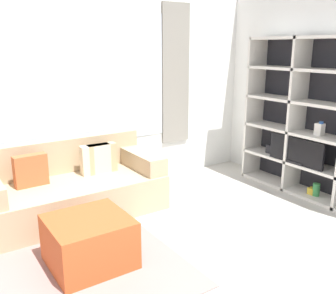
# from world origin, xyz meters

# --- Properties ---
(wall_back) EXTENTS (6.93, 0.11, 2.70)m
(wall_back) POSITION_xyz_m (0.00, 2.95, 1.36)
(wall_back) COLOR white
(wall_back) RESTS_ON ground_plane
(wall_right) EXTENTS (0.07, 4.12, 2.70)m
(wall_right) POSITION_xyz_m (2.90, 1.46, 1.35)
(wall_right) COLOR white
(wall_right) RESTS_ON ground_plane
(shelving_unit) EXTENTS (0.36, 2.20, 1.95)m
(shelving_unit) POSITION_xyz_m (2.72, 1.20, 0.96)
(shelving_unit) COLOR #232328
(shelving_unit) RESTS_ON ground_plane
(couch_main) EXTENTS (1.96, 0.94, 0.80)m
(couch_main) POSITION_xyz_m (0.01, 2.45, 0.30)
(couch_main) COLOR tan
(couch_main) RESTS_ON ground_plane
(ottoman) EXTENTS (0.66, 0.64, 0.43)m
(ottoman) POSITION_xyz_m (-0.23, 1.34, 0.22)
(ottoman) COLOR #B74C23
(ottoman) RESTS_ON ground_plane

